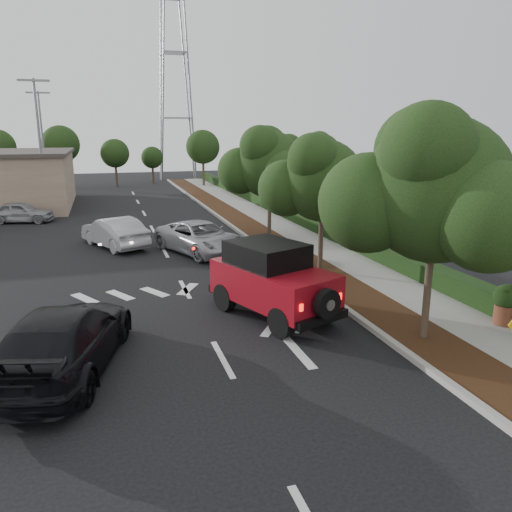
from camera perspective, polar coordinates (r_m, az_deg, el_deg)
name	(u,v)px	position (r m, az deg, el deg)	size (l,w,h in m)	color
ground	(223,359)	(13.03, -3.84, -11.67)	(120.00, 120.00, 0.00)	black
curb	(257,244)	(25.14, 0.08, 1.34)	(0.20, 70.00, 0.15)	#9E9B93
planting_strip	(275,243)	(25.45, 2.24, 1.45)	(1.80, 70.00, 0.12)	black
sidewalk	(310,241)	(26.13, 6.18, 1.71)	(2.00, 70.00, 0.12)	gray
hedge	(335,233)	(26.63, 8.97, 2.60)	(0.80, 70.00, 0.80)	black
transmission_tower	(179,179)	(60.32, -8.83, 8.65)	(7.00, 4.00, 28.00)	slate
street_tree_near	(423,340)	(14.80, 18.55, -9.14)	(3.80, 3.80, 5.92)	black
street_tree_mid	(320,273)	(20.52, 7.29, -1.97)	(3.20, 3.20, 5.32)	black
street_tree_far	(269,241)	(26.39, 1.52, 1.78)	(3.40, 3.40, 5.62)	black
light_pole_a	(47,213)	(38.06, -22.75, 4.53)	(2.00, 0.22, 9.00)	slate
light_pole_b	(48,194)	(50.00, -22.67, 6.61)	(2.00, 0.22, 9.00)	slate
red_jeep	(269,279)	(15.55, 1.48, -2.63)	(3.36, 4.73, 2.32)	black
silver_suv_ahead	(201,238)	(23.75, -6.35, 2.10)	(2.43, 5.27, 1.46)	#A3A5AB
black_suv_oncoming	(64,339)	(12.94, -21.11, -8.88)	(2.28, 5.62, 1.63)	black
silver_sedan_oncoming	(114,232)	(25.76, -15.88, 2.64)	(1.59, 4.56, 1.50)	#B0B1B8
parked_suv	(21,212)	(34.76, -25.30, 4.55)	(1.56, 3.88, 1.32)	#95999C
terracotta_planter	(506,300)	(16.31, 26.66, -4.54)	(0.73, 0.73, 1.27)	brown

